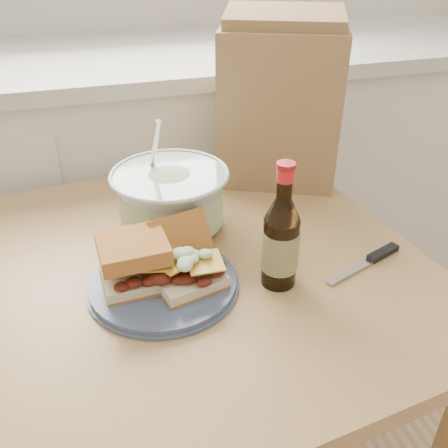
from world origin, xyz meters
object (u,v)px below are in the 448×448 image
object	(u,v)px
plate	(163,283)
coleslaw_bowl	(171,200)
dining_table	(193,304)
beer_bottle	(281,241)
paper_bag	(279,107)

from	to	relation	value
plate	coleslaw_bowl	world-z (taller)	coleslaw_bowl
dining_table	plate	xyz separation A→B (m)	(-0.06, -0.06, 0.11)
plate	beer_bottle	xyz separation A→B (m)	(0.20, -0.04, 0.08)
coleslaw_bowl	paper_bag	bearing A→B (deg)	27.87
paper_bag	beer_bottle	bearing A→B (deg)	-87.03
plate	beer_bottle	distance (m)	0.22
coleslaw_bowl	beer_bottle	bearing A→B (deg)	-59.08
dining_table	plate	distance (m)	0.14
dining_table	plate	world-z (taller)	plate
plate	coleslaw_bowl	xyz separation A→B (m)	(0.06, 0.20, 0.05)
coleslaw_bowl	paper_bag	distance (m)	0.36
plate	coleslaw_bowl	size ratio (longest dim) A/B	1.07
coleslaw_bowl	paper_bag	size ratio (longest dim) A/B	0.67
dining_table	coleslaw_bowl	world-z (taller)	coleslaw_bowl
dining_table	coleslaw_bowl	size ratio (longest dim) A/B	3.93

